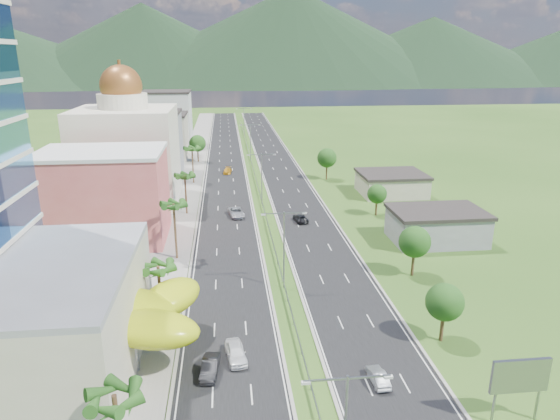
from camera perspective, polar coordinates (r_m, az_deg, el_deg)
name	(u,v)px	position (r m, az deg, el deg)	size (l,w,h in m)	color
ground	(294,325)	(60.71, 1.57, -13.05)	(500.00, 500.00, 0.00)	#2D5119
road_left	(226,165)	(145.08, -6.23, 5.13)	(11.00, 260.00, 0.04)	black
road_right	(277,164)	(145.84, -0.31, 5.30)	(11.00, 260.00, 0.04)	black
sidewalk_left	(192,166)	(145.39, -9.99, 5.01)	(7.00, 260.00, 0.12)	gray
median_guardrail	(256,177)	(127.61, -2.82, 3.78)	(0.10, 216.06, 0.76)	gray
streetlight_median_b	(284,242)	(66.71, 0.45, -3.68)	(6.04, 0.25, 11.00)	gray
streetlight_median_c	(262,173)	(104.84, -2.11, 4.20)	(6.04, 0.25, 11.00)	gray
streetlight_median_d	(250,139)	(148.91, -3.41, 8.16)	(6.04, 0.25, 11.00)	gray
streetlight_median_e	(244,119)	(193.41, -4.13, 10.30)	(6.04, 0.25, 11.00)	gray
lime_canopy	(109,314)	(55.77, -19.00, -11.17)	(18.00, 15.00, 7.40)	#B1C012
pink_shophouse	(104,198)	(89.38, -19.42, 1.34)	(20.00, 15.00, 15.00)	#D15656
domed_building	(127,150)	(110.48, -17.08, 6.57)	(20.00, 20.00, 28.70)	beige
midrise_grey	(150,145)	(135.17, -14.68, 7.20)	(16.00, 15.00, 16.00)	gray
midrise_beige	(160,137)	(156.92, -13.54, 8.10)	(16.00, 15.00, 13.00)	#B1A992
midrise_white	(167,119)	(179.19, -12.74, 10.08)	(16.00, 15.00, 18.00)	silver
billboard	(520,378)	(49.31, 25.74, -16.88)	(5.20, 0.35, 6.20)	gray
shed_near	(436,227)	(89.14, 17.45, -1.88)	(15.00, 10.00, 5.00)	gray
shed_far	(391,185)	(116.68, 12.60, 2.86)	(14.00, 12.00, 4.40)	#B1A992
palm_tree_a	(115,401)	(38.40, -18.38, -20.03)	(3.60, 3.60, 9.10)	#47301C
palm_tree_b	(158,270)	(59.36, -13.74, -6.66)	(3.60, 3.60, 8.10)	#47301C
palm_tree_c	(174,207)	(77.51, -12.06, 0.34)	(3.60, 3.60, 9.60)	#47301C
palm_tree_d	(185,177)	(99.87, -10.82, 3.69)	(3.60, 3.60, 8.60)	#47301C
palm_tree_e	(192,150)	(124.11, -10.02, 6.77)	(3.60, 3.60, 9.40)	#47301C
leafy_tree_lfar	(197,143)	(149.15, -9.41, 7.51)	(4.90, 4.90, 8.05)	#47301C
leafy_tree_ra	(445,302)	(58.41, 18.31, -9.98)	(4.20, 4.20, 6.90)	#47301C
leafy_tree_rb	(415,242)	(73.61, 15.14, -3.55)	(4.55, 4.55, 7.47)	#47301C
leafy_tree_rc	(377,194)	(99.91, 11.03, 1.80)	(3.85, 3.85, 6.33)	#47301C
leafy_tree_rd	(327,158)	(126.92, 5.39, 5.94)	(4.90, 4.90, 8.05)	#47301C
mountain_ridge	(292,86)	(507.20, 1.40, 14.01)	(860.00, 140.00, 90.00)	black
car_white_near_left	(236,352)	(54.63, -5.07, -15.89)	(1.93, 4.79, 1.63)	white
car_dark_left	(210,367)	(52.87, -8.00, -17.35)	(1.58, 4.54, 1.50)	black
car_silver_mid_left	(236,212)	(98.66, -5.01, -0.28)	(2.66, 5.77, 1.60)	#9E9FA5
car_yellow_far_left	(228,171)	(134.79, -6.01, 4.49)	(1.94, 4.78, 1.39)	#C28816
car_silver_right	(378,377)	(52.20, 11.14, -18.19)	(1.36, 3.90, 1.29)	#9A9DA1
car_dark_far_right	(301,218)	(95.44, 2.36, -0.93)	(2.18, 4.72, 1.31)	black
motorcycle	(187,339)	(58.01, -10.59, -14.29)	(0.51, 1.70, 1.09)	black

